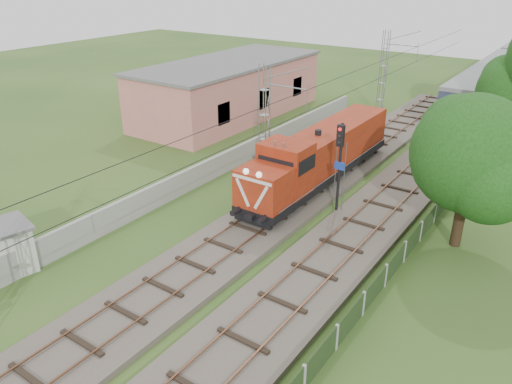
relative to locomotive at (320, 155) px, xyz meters
The scene contains 11 objects.
ground 14.27m from the locomotive, 90.00° to the right, with size 140.00×140.00×0.00m, color #2E4C1C.
track_main 7.37m from the locomotive, 90.00° to the right, with size 4.20×70.00×0.45m.
track_side 7.96m from the locomotive, 49.68° to the left, with size 4.20×80.00×0.45m.
catenary 4.11m from the locomotive, 144.42° to the right, with size 3.31×70.00×8.00m.
boundary_wall 6.97m from the locomotive, 162.02° to the right, with size 0.25×40.00×1.50m, color #9E9E99.
station_building 17.97m from the locomotive, 146.59° to the left, with size 8.40×20.40×5.22m.
fence 13.77m from the locomotive, 54.24° to the right, with size 0.12×32.00×1.20m.
locomotive is the anchor object (origin of this frame).
signal_post 4.80m from the locomotive, 49.11° to the right, with size 0.62×0.48×5.59m.
relay_hut 19.11m from the locomotive, 112.81° to the right, with size 2.83×2.83×2.43m.
tree_a 10.57m from the locomotive, 16.62° to the right, with size 6.21×5.92×8.06m.
Camera 1 is at (13.94, -13.50, 13.58)m, focal length 35.00 mm.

